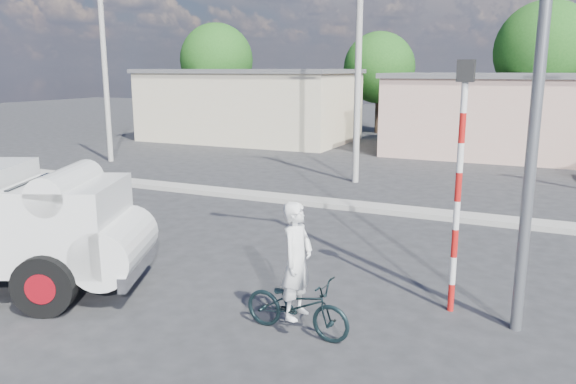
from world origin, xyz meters
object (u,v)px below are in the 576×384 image
at_px(cyclist, 297,278).
at_px(traffic_pole, 460,167).
at_px(bicycle, 297,305).
at_px(streetlight, 533,17).

height_order(cyclist, traffic_pole, traffic_pole).
relative_size(bicycle, traffic_pole, 0.43).
distance_m(bicycle, streetlight, 5.67).
height_order(cyclist, streetlight, streetlight).
bearing_deg(streetlight, cyclist, -151.59).
height_order(traffic_pole, streetlight, streetlight).
xyz_separation_m(bicycle, traffic_pole, (2.13, 1.96, 2.11)).
bearing_deg(bicycle, cyclist, 0.00).
distance_m(cyclist, streetlight, 5.32).
xyz_separation_m(bicycle, cyclist, (0.00, 0.00, 0.46)).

